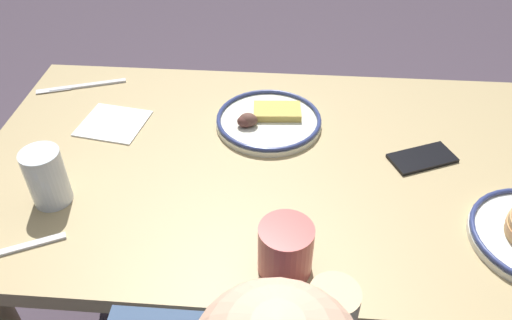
{
  "coord_description": "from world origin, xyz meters",
  "views": [
    {
      "loc": [
        0.0,
        0.87,
        1.46
      ],
      "look_at": [
        0.07,
        0.03,
        0.77
      ],
      "focal_mm": 35.77,
      "sensor_mm": 36.0,
      "label": 1
    }
  ],
  "objects_px": {
    "butter_knife": "(83,86)",
    "cell_phone": "(425,158)",
    "coffee_mug": "(289,248)",
    "drinking_glass": "(50,180)",
    "fork_near": "(14,250)",
    "paper_napkin": "(115,123)",
    "plate_near_main": "(270,120)"
  },
  "relations": [
    {
      "from": "drinking_glass",
      "to": "paper_napkin",
      "type": "bearing_deg",
      "value": -99.15
    },
    {
      "from": "drinking_glass",
      "to": "fork_near",
      "type": "height_order",
      "value": "drinking_glass"
    },
    {
      "from": "coffee_mug",
      "to": "cell_phone",
      "type": "bearing_deg",
      "value": -132.49
    },
    {
      "from": "fork_near",
      "to": "butter_knife",
      "type": "distance_m",
      "value": 0.57
    },
    {
      "from": "plate_near_main",
      "to": "cell_phone",
      "type": "relative_size",
      "value": 1.78
    },
    {
      "from": "cell_phone",
      "to": "fork_near",
      "type": "distance_m",
      "value": 0.86
    },
    {
      "from": "cell_phone",
      "to": "butter_knife",
      "type": "height_order",
      "value": "cell_phone"
    },
    {
      "from": "coffee_mug",
      "to": "drinking_glass",
      "type": "height_order",
      "value": "drinking_glass"
    },
    {
      "from": "coffee_mug",
      "to": "cell_phone",
      "type": "distance_m",
      "value": 0.44
    },
    {
      "from": "plate_near_main",
      "to": "coffee_mug",
      "type": "bearing_deg",
      "value": 97.33
    },
    {
      "from": "fork_near",
      "to": "paper_napkin",
      "type": "bearing_deg",
      "value": -99.61
    },
    {
      "from": "drinking_glass",
      "to": "butter_knife",
      "type": "height_order",
      "value": "drinking_glass"
    },
    {
      "from": "coffee_mug",
      "to": "butter_knife",
      "type": "xyz_separation_m",
      "value": [
        0.57,
        -0.56,
        -0.05
      ]
    },
    {
      "from": "cell_phone",
      "to": "fork_near",
      "type": "relative_size",
      "value": 0.81
    },
    {
      "from": "plate_near_main",
      "to": "drinking_glass",
      "type": "height_order",
      "value": "drinking_glass"
    },
    {
      "from": "paper_napkin",
      "to": "butter_knife",
      "type": "height_order",
      "value": "butter_knife"
    },
    {
      "from": "plate_near_main",
      "to": "cell_phone",
      "type": "xyz_separation_m",
      "value": [
        -0.35,
        0.11,
        -0.01
      ]
    },
    {
      "from": "fork_near",
      "to": "butter_knife",
      "type": "height_order",
      "value": "same"
    },
    {
      "from": "drinking_glass",
      "to": "paper_napkin",
      "type": "distance_m",
      "value": 0.28
    },
    {
      "from": "butter_knife",
      "to": "cell_phone",
      "type": "bearing_deg",
      "value": 164.45
    },
    {
      "from": "drinking_glass",
      "to": "cell_phone",
      "type": "distance_m",
      "value": 0.8
    },
    {
      "from": "fork_near",
      "to": "butter_knife",
      "type": "bearing_deg",
      "value": -83.26
    },
    {
      "from": "cell_phone",
      "to": "coffee_mug",
      "type": "bearing_deg",
      "value": 23.7
    },
    {
      "from": "drinking_glass",
      "to": "paper_napkin",
      "type": "xyz_separation_m",
      "value": [
        -0.04,
        -0.27,
        -0.05
      ]
    },
    {
      "from": "fork_near",
      "to": "butter_knife",
      "type": "xyz_separation_m",
      "value": [
        0.07,
        -0.57,
        -0.0
      ]
    },
    {
      "from": "drinking_glass",
      "to": "cell_phone",
      "type": "height_order",
      "value": "drinking_glass"
    },
    {
      "from": "coffee_mug",
      "to": "cell_phone",
      "type": "relative_size",
      "value": 0.9
    },
    {
      "from": "plate_near_main",
      "to": "drinking_glass",
      "type": "relative_size",
      "value": 2.1
    },
    {
      "from": "paper_napkin",
      "to": "fork_near",
      "type": "xyz_separation_m",
      "value": [
        0.07,
        0.41,
        0.0
      ]
    },
    {
      "from": "drinking_glass",
      "to": "fork_near",
      "type": "relative_size",
      "value": 0.68
    },
    {
      "from": "drinking_glass",
      "to": "cell_phone",
      "type": "relative_size",
      "value": 0.85
    },
    {
      "from": "drinking_glass",
      "to": "fork_near",
      "type": "bearing_deg",
      "value": 79.51
    }
  ]
}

